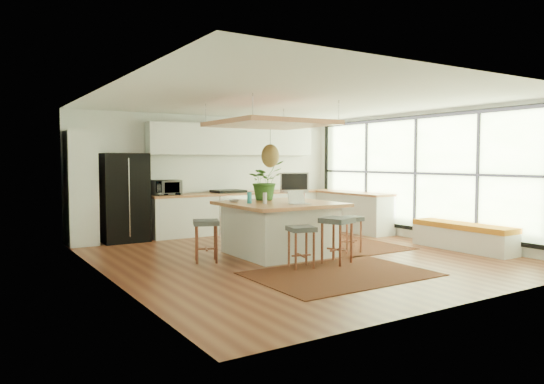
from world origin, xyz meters
TOP-DOWN VIEW (x-y plane):
  - floor at (0.00, 0.00)m, footprint 7.00×7.00m
  - ceiling at (0.00, 0.00)m, footprint 7.00×7.00m
  - wall_back at (0.00, 3.50)m, footprint 6.50×0.00m
  - wall_front at (0.00, -3.50)m, footprint 6.50×0.00m
  - wall_left at (-3.25, 0.00)m, footprint 0.00×7.00m
  - wall_right at (3.25, 0.00)m, footprint 0.00×7.00m
  - window_wall at (3.22, 0.00)m, footprint 0.10×6.20m
  - pantry at (-2.95, 3.18)m, footprint 0.55×0.60m
  - back_counter_base at (0.55, 3.18)m, footprint 4.20×0.60m
  - back_counter_top at (0.55, 3.18)m, footprint 4.24×0.64m
  - backsplash at (0.55, 3.48)m, footprint 4.20×0.02m
  - upper_cabinets at (0.55, 3.32)m, footprint 4.20×0.34m
  - range at (0.30, 3.18)m, footprint 0.76×0.62m
  - right_counter_base at (2.93, 2.00)m, footprint 0.60×2.50m
  - right_counter_top at (2.93, 2.00)m, footprint 0.64×2.54m
  - window_bench at (2.95, -1.20)m, footprint 0.52×2.00m
  - ceiling_panel at (-0.30, 0.40)m, footprint 1.86×1.86m
  - rug_near at (-0.30, -1.54)m, footprint 2.60×1.80m
  - rug_right at (1.42, 0.58)m, footprint 1.80×2.60m
  - fridge at (-2.11, 3.16)m, footprint 0.91×0.71m
  - island at (-0.19, 0.27)m, footprint 1.85×1.85m
  - stool_near_left at (-0.55, -0.90)m, footprint 0.47×0.47m
  - stool_near_right at (0.13, -0.93)m, footprint 0.56×0.56m
  - stool_right_front at (0.99, -0.25)m, footprint 0.44×0.44m
  - stool_right_back at (1.05, 0.66)m, footprint 0.45×0.45m
  - stool_left_side at (-1.58, 0.35)m, footprint 0.53×0.53m
  - laptop at (-0.13, -0.29)m, footprint 0.34×0.36m
  - monitor at (0.36, 0.60)m, footprint 0.60×0.37m
  - microwave at (-1.20, 3.18)m, footprint 0.59×0.33m
  - island_plant at (-0.15, 0.83)m, footprint 0.76×0.82m
  - island_bowl at (-0.84, 0.75)m, footprint 0.24×0.24m
  - island_bottle_0 at (-0.74, 0.37)m, footprint 0.07×0.07m
  - island_bottle_1 at (-0.59, 0.12)m, footprint 0.07×0.07m
  - island_bottle_2 at (0.06, -0.03)m, footprint 0.07×0.07m

SIDE VIEW (x-z plane):
  - floor at x=0.00m, z-range 0.00..0.00m
  - rug_near at x=-0.30m, z-range 0.00..0.01m
  - rug_right at x=1.42m, z-range 0.00..0.01m
  - window_bench at x=2.95m, z-range 0.00..0.50m
  - stool_near_left at x=-0.55m, z-range 0.03..0.68m
  - stool_near_right at x=0.13m, z-range -0.02..0.73m
  - stool_right_front at x=0.99m, z-range 0.03..0.68m
  - stool_right_back at x=1.05m, z-range 0.04..0.67m
  - stool_left_side at x=-1.58m, z-range 0.01..0.70m
  - back_counter_base at x=0.55m, z-range 0.00..0.88m
  - right_counter_base at x=2.93m, z-range 0.00..0.88m
  - island at x=-0.19m, z-range 0.00..0.93m
  - range at x=0.30m, z-range 0.00..1.00m
  - back_counter_top at x=0.55m, z-range 0.88..0.93m
  - right_counter_top at x=2.93m, z-range 0.88..0.93m
  - fridge at x=-2.11m, z-range 0.02..1.83m
  - island_bowl at x=-0.84m, z-range 0.93..0.98m
  - island_bottle_0 at x=-0.74m, z-range 0.93..1.12m
  - island_bottle_1 at x=-0.59m, z-range 0.93..1.12m
  - island_bottle_2 at x=0.06m, z-range 0.93..1.12m
  - laptop at x=-0.13m, z-range 0.93..1.17m
  - microwave at x=-1.20m, z-range 0.93..1.32m
  - pantry at x=-2.95m, z-range 0.00..2.25m
  - monitor at x=0.36m, z-range 0.93..1.45m
  - island_plant at x=-0.15m, z-range 0.93..1.51m
  - wall_back at x=0.00m, z-range -1.90..4.60m
  - wall_front at x=0.00m, z-range -1.90..4.60m
  - wall_left at x=-3.25m, z-range -2.15..4.85m
  - wall_right at x=3.25m, z-range -2.15..4.85m
  - backsplash at x=0.55m, z-range 0.95..1.75m
  - window_wall at x=3.22m, z-range 0.10..2.70m
  - ceiling_panel at x=-0.30m, z-range 1.65..2.45m
  - upper_cabinets at x=0.55m, z-range 1.80..2.50m
  - ceiling at x=0.00m, z-range 2.70..2.70m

